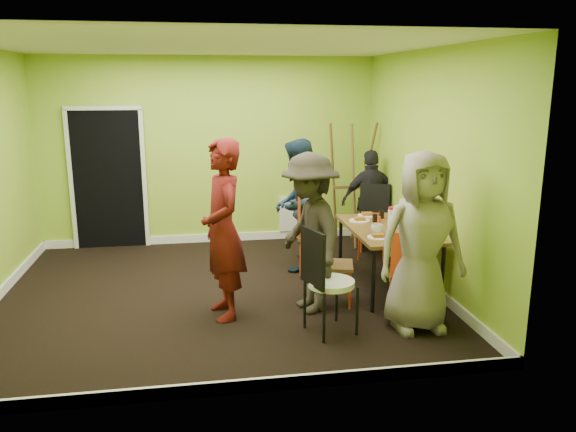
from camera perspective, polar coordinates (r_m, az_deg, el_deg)
name	(u,v)px	position (r m, az deg, el deg)	size (l,w,h in m)	color
ground	(219,293)	(6.71, -7.00, -7.77)	(5.00, 5.00, 0.00)	black
room_walls	(215,210)	(6.46, -7.47, 0.56)	(5.04, 4.54, 2.82)	#9EC031
dining_table	(388,232)	(6.72, 10.12, -1.60)	(0.90, 1.50, 0.75)	black
chair_left_far	(309,228)	(7.23, 2.10, -1.26)	(0.51, 0.51, 1.04)	#F04916
chair_left_near	(328,257)	(6.22, 4.09, -4.19)	(0.48, 0.47, 0.95)	#F04916
chair_back_end	(375,205)	(8.05, 8.79, 1.10)	(0.57, 0.61, 1.02)	#F04916
chair_front_end	(408,269)	(5.98, 12.11, -5.25)	(0.49, 0.50, 0.94)	#F04916
chair_bentwood	(324,276)	(5.45, 3.73, -6.12)	(0.53, 0.52, 1.07)	black
easel	(350,184)	(8.53, 6.35, 3.21)	(0.74, 0.70, 1.85)	brown
plate_near_left	(360,221)	(6.96, 7.28, -0.46)	(0.26, 0.26, 0.01)	white
plate_near_right	(378,237)	(6.24, 9.16, -2.16)	(0.24, 0.24, 0.01)	white
plate_far_back	(367,216)	(7.24, 8.04, 0.04)	(0.24, 0.24, 0.01)	white
plate_far_front	(398,238)	(6.24, 11.11, -2.24)	(0.27, 0.27, 0.01)	white
plate_wall_back	(404,223)	(6.91, 11.70, -0.75)	(0.23, 0.23, 0.01)	white
plate_wall_front	(412,231)	(6.59, 12.52, -1.47)	(0.22, 0.22, 0.01)	white
thermos	(391,218)	(6.72, 10.41, -0.22)	(0.07, 0.07, 0.21)	white
blue_bottle	(417,226)	(6.46, 13.01, -0.95)	(0.08, 0.08, 0.20)	#193BBE
orange_bottle	(379,220)	(6.86, 9.23, -0.41)	(0.04, 0.04, 0.09)	#F04916
glass_mid	(375,218)	(6.94, 8.82, -0.21)	(0.06, 0.06, 0.10)	black
glass_back	(381,214)	(7.14, 9.48, 0.17)	(0.07, 0.07, 0.10)	black
glass_front	(415,234)	(6.31, 12.81, -1.79)	(0.06, 0.06, 0.09)	black
cup_a	(377,229)	(6.41, 9.06, -1.29)	(0.14, 0.14, 0.11)	white
cup_b	(400,220)	(6.86, 11.27, -0.45)	(0.11, 0.11, 0.10)	white
person_standing	(223,230)	(5.79, -6.63, -1.42)	(0.68, 0.45, 1.88)	#56100E
person_left_far	(297,205)	(7.31, 0.92, 1.12)	(0.83, 0.65, 1.72)	#162737
person_left_near	(310,233)	(5.94, 2.23, -1.77)	(1.11, 0.64, 1.71)	black
person_back_end	(371,201)	(8.24, 8.43, 1.54)	(0.87, 0.36, 1.48)	black
person_front_end	(421,242)	(5.62, 13.39, -2.59)	(0.88, 0.57, 1.79)	gray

